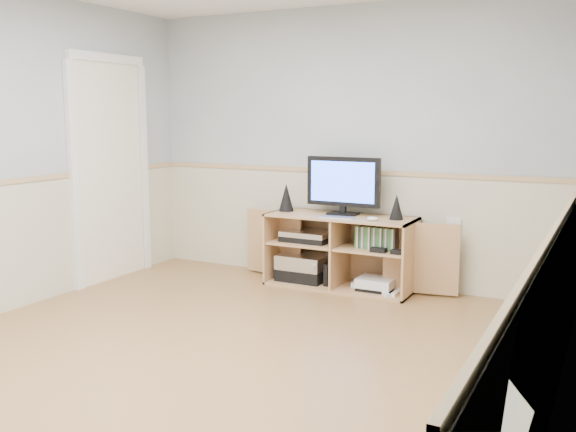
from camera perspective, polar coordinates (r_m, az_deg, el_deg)
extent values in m
cube|color=#A57049|center=(4.20, -6.92, -12.62)|extent=(4.00, 4.50, 0.02)
cube|color=silver|center=(3.23, 23.57, 3.22)|extent=(0.02, 4.50, 2.50)
cube|color=silver|center=(5.91, 5.33, 6.22)|extent=(4.00, 0.02, 2.50)
cube|color=beige|center=(5.98, 5.17, -0.99)|extent=(4.00, 0.01, 1.00)
cube|color=tan|center=(5.91, 5.21, 3.98)|extent=(4.00, 0.02, 0.04)
cube|color=white|center=(6.19, -15.53, 3.73)|extent=(0.03, 0.82, 2.00)
cube|color=tan|center=(5.82, 4.63, -6.20)|extent=(1.32, 0.49, 0.02)
cube|color=tan|center=(5.69, 4.71, -0.06)|extent=(1.32, 0.49, 0.02)
cube|color=tan|center=(6.02, -1.04, -2.58)|extent=(0.02, 0.49, 0.65)
cube|color=tan|center=(5.54, 10.89, -3.77)|extent=(0.02, 0.49, 0.65)
cube|color=tan|center=(5.96, 5.55, -2.74)|extent=(1.32, 0.02, 0.65)
cube|color=tan|center=(5.75, 4.67, -3.17)|extent=(0.02, 0.47, 0.61)
cube|color=tan|center=(5.87, 1.70, -2.34)|extent=(0.63, 0.45, 0.02)
cube|color=tan|center=(5.62, 7.78, -2.93)|extent=(0.63, 0.45, 0.02)
cube|color=tan|center=(6.11, -1.28, -2.41)|extent=(0.63, 0.13, 0.61)
cube|color=tan|center=(5.58, 11.72, -3.70)|extent=(0.63, 0.13, 0.61)
cube|color=black|center=(5.73, 4.90, 0.20)|extent=(0.25, 0.18, 0.02)
cube|color=black|center=(5.73, 4.91, 0.60)|extent=(0.05, 0.04, 0.06)
cube|color=black|center=(5.70, 4.94, 3.07)|extent=(0.68, 0.05, 0.44)
cube|color=#305FFF|center=(5.67, 4.83, 3.04)|extent=(0.60, 0.01, 0.36)
cone|color=black|center=(5.92, -0.15, 1.67)|extent=(0.14, 0.14, 0.26)
cone|color=black|center=(5.52, 9.62, 0.81)|extent=(0.12, 0.12, 0.22)
cube|color=silver|center=(5.55, 4.42, -0.12)|extent=(0.29, 0.15, 0.01)
ellipsoid|color=white|center=(5.43, 7.52, -0.24)|extent=(0.11, 0.08, 0.04)
cube|color=black|center=(5.95, 1.34, -5.18)|extent=(0.44, 0.32, 0.11)
cube|color=silver|center=(5.92, 1.35, -4.06)|extent=(0.44, 0.32, 0.13)
cube|color=black|center=(5.86, 1.70, -2.00)|extent=(0.44, 0.30, 0.05)
cube|color=silver|center=(5.85, 1.71, -1.55)|extent=(0.44, 0.30, 0.05)
cube|color=black|center=(5.78, 3.63, -5.16)|extent=(0.04, 0.14, 0.20)
cube|color=white|center=(5.76, 6.87, -6.07)|extent=(0.21, 0.16, 0.05)
cube|color=black|center=(5.68, 7.83, -6.39)|extent=(0.30, 0.24, 0.03)
cube|color=white|center=(5.66, 7.84, -5.85)|extent=(0.31, 0.26, 0.08)
cube|color=white|center=(5.54, 9.51, -6.81)|extent=(0.04, 0.14, 0.03)
cube|color=white|center=(5.70, 9.82, -6.39)|extent=(0.09, 0.15, 0.03)
cube|color=#3F8C3F|center=(5.57, 7.93, -1.93)|extent=(0.36, 0.14, 0.19)
cube|color=white|center=(5.66, 14.55, -0.79)|extent=(0.12, 0.03, 0.12)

